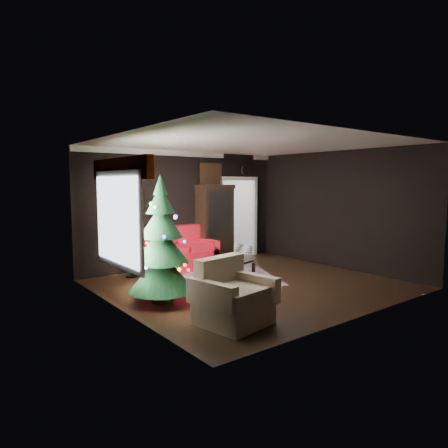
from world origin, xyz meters
TOP-DOWN VIEW (x-y plane):
  - floor at (0.00, 0.00)m, footprint 5.50×5.50m
  - ceiling at (0.00, 0.00)m, footprint 5.50×5.50m
  - wall_back at (0.00, 2.50)m, footprint 5.50×0.00m
  - wall_front at (0.00, -2.50)m, footprint 5.50×0.00m
  - wall_left at (-2.75, 0.00)m, footprint 0.00×5.50m
  - wall_right at (2.75, 0.00)m, footprint 0.00×5.50m
  - doorway at (1.70, 2.50)m, footprint 1.10×0.10m
  - left_window at (-2.71, 0.20)m, footprint 0.05×1.60m
  - valance at (-2.63, 0.20)m, footprint 0.12×2.10m
  - kitchen_floor at (1.70, 4.00)m, footprint 3.00×3.00m
  - kitchen_window at (1.70, 5.45)m, footprint 0.70×0.06m
  - rug at (-0.29, 0.78)m, footprint 3.03×2.67m
  - loveseat at (-0.40, 2.05)m, footprint 1.70×0.90m
  - curio_cabinet at (0.75, 2.27)m, footprint 0.90×0.45m
  - floor_lamp at (-1.68, 1.98)m, footprint 0.27×0.27m
  - christmas_tree at (-2.02, 0.00)m, footprint 1.47×1.47m
  - armchair at (-1.70, -1.55)m, footprint 1.08×1.08m
  - coffee_table at (-0.11, 0.48)m, footprint 0.97×0.71m
  - teapot at (-0.05, 0.49)m, footprint 0.21×0.21m
  - cup_a at (-0.44, 0.52)m, footprint 0.08×0.08m
  - cup_b at (-0.45, 0.66)m, footprint 0.07×0.07m
  - book at (-0.05, 0.51)m, footprint 0.16×0.07m
  - wall_clock at (1.95, 2.45)m, footprint 0.32×0.32m
  - painting at (0.75, 2.46)m, footprint 0.62×0.05m
  - kitchen_counter at (1.70, 5.20)m, footprint 1.80×0.60m
  - kitchen_table at (1.40, 3.70)m, footprint 0.70×0.70m

SIDE VIEW (x-z plane):
  - floor at x=0.00m, z-range 0.00..0.00m
  - kitchen_floor at x=1.70m, z-range 0.00..0.00m
  - rug at x=-0.29m, z-range 0.00..0.01m
  - coffee_table at x=-0.11m, z-range 0.01..0.41m
  - kitchen_table at x=1.40m, z-range 0.00..0.75m
  - cup_b at x=-0.45m, z-range 0.41..0.46m
  - cup_a at x=-0.44m, z-range 0.41..0.47m
  - kitchen_counter at x=1.70m, z-range 0.00..0.90m
  - armchair at x=-1.70m, z-range -0.02..0.94m
  - teapot at x=-0.05m, z-range 0.41..0.58m
  - loveseat at x=-0.40m, z-range 0.00..1.00m
  - book at x=-0.05m, z-range 0.41..0.62m
  - floor_lamp at x=-1.68m, z-range 0.02..1.64m
  - curio_cabinet at x=0.75m, z-range 0.00..1.90m
  - christmas_tree at x=-2.02m, z-range -0.02..2.12m
  - doorway at x=1.70m, z-range 0.00..2.10m
  - wall_back at x=0.00m, z-range -1.35..4.15m
  - wall_front at x=0.00m, z-range -1.35..4.15m
  - wall_left at x=-2.75m, z-range -1.35..4.15m
  - wall_right at x=2.75m, z-range -1.35..4.15m
  - left_window at x=-2.71m, z-range 0.75..2.15m
  - kitchen_window at x=1.70m, z-range 1.35..2.05m
  - painting at x=0.75m, z-range 1.99..2.51m
  - valance at x=-2.63m, z-range 2.10..2.44m
  - wall_clock at x=1.95m, z-range 2.35..2.41m
  - ceiling at x=0.00m, z-range 2.80..2.80m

